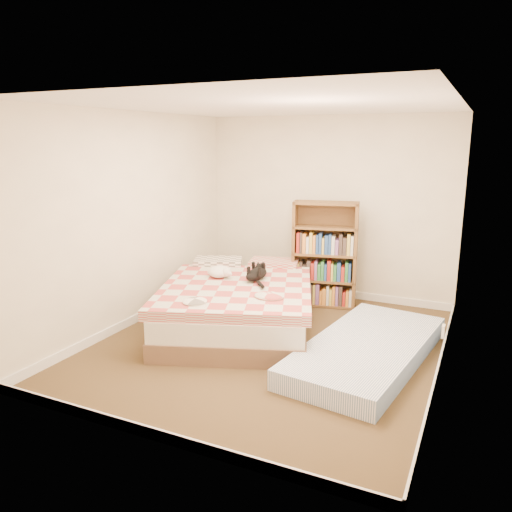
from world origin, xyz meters
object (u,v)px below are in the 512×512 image
at_px(floor_mattress, 367,350).
at_px(white_dog, 220,272).
at_px(bookshelf, 325,267).
at_px(bed, 240,303).
at_px(black_cat, 258,273).

bearing_deg(floor_mattress, white_dog, 177.57).
height_order(bookshelf, floor_mattress, bookshelf).
bearing_deg(bed, bookshelf, 39.63).
distance_m(bed, black_cat, 0.41).
xyz_separation_m(bookshelf, white_dog, (-0.96, -1.13, 0.10)).
bearing_deg(white_dog, bookshelf, 19.33).
xyz_separation_m(bed, black_cat, (0.17, 0.16, 0.34)).
relative_size(floor_mattress, black_cat, 3.09).
distance_m(bookshelf, white_dog, 1.49).
distance_m(bookshelf, floor_mattress, 1.80).
xyz_separation_m(bed, white_dog, (-0.28, 0.03, 0.34)).
height_order(floor_mattress, black_cat, black_cat).
bearing_deg(bookshelf, black_cat, -129.03).
distance_m(bed, bookshelf, 1.37).
bearing_deg(bed, black_cat, 23.19).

